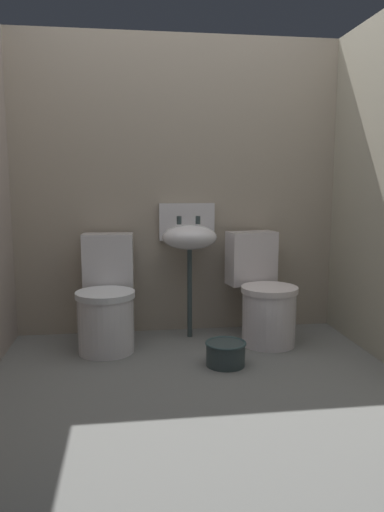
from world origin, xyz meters
TOP-DOWN VIEW (x-y plane):
  - ground_plane at (0.00, 0.00)m, footprint 2.84×2.45m
  - wall_back at (0.00, 1.07)m, footprint 2.84×0.10m
  - toilet_left at (-0.54, 0.67)m, footprint 0.42×0.61m
  - toilet_right at (0.58, 0.67)m, footprint 0.49×0.65m
  - sink at (0.06, 0.86)m, footprint 0.42×0.34m
  - bucket at (0.21, 0.23)m, footprint 0.26×0.26m

SIDE VIEW (x-z plane):
  - ground_plane at x=0.00m, z-range -0.08..0.00m
  - bucket at x=0.21m, z-range 0.00..0.16m
  - toilet_left at x=-0.54m, z-range -0.07..0.71m
  - toilet_right at x=0.58m, z-range -0.07..0.71m
  - sink at x=0.06m, z-range 0.26..1.25m
  - wall_back at x=0.00m, z-range 0.00..2.22m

